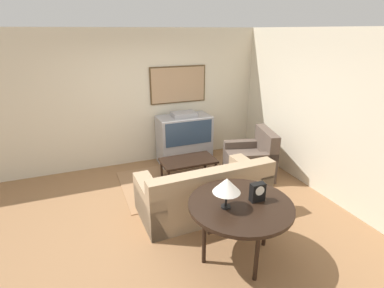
# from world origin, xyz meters

# --- Properties ---
(ground_plane) EXTENTS (12.00, 12.00, 0.00)m
(ground_plane) POSITION_xyz_m (0.00, 0.00, 0.00)
(ground_plane) COLOR #8E6642
(wall_back) EXTENTS (12.00, 0.10, 2.70)m
(wall_back) POSITION_xyz_m (0.01, 2.13, 1.35)
(wall_back) COLOR beige
(wall_back) RESTS_ON ground_plane
(wall_right) EXTENTS (0.06, 12.00, 2.70)m
(wall_right) POSITION_xyz_m (2.63, 0.00, 1.35)
(wall_right) COLOR beige
(wall_right) RESTS_ON ground_plane
(area_rug) EXTENTS (2.42, 1.56, 0.01)m
(area_rug) POSITION_xyz_m (0.64, 0.92, 0.01)
(area_rug) COLOR #99704C
(area_rug) RESTS_ON ground_plane
(tv) EXTENTS (1.09, 0.58, 1.09)m
(tv) POSITION_xyz_m (0.88, 1.75, 0.51)
(tv) COLOR #9E9EA3
(tv) RESTS_ON ground_plane
(couch) EXTENTS (1.97, 1.00, 0.84)m
(couch) POSITION_xyz_m (0.51, -0.14, 0.31)
(couch) COLOR #9E8466
(couch) RESTS_ON ground_plane
(armchair) EXTENTS (1.01, 1.02, 0.90)m
(armchair) POSITION_xyz_m (1.84, 0.67, 0.30)
(armchair) COLOR brown
(armchair) RESTS_ON ground_plane
(coffee_table) EXTENTS (1.01, 0.57, 0.38)m
(coffee_table) POSITION_xyz_m (0.68, 0.99, 0.34)
(coffee_table) COLOR black
(coffee_table) RESTS_ON ground_plane
(console_table) EXTENTS (1.23, 1.23, 0.77)m
(console_table) POSITION_xyz_m (0.50, -1.22, 0.71)
(console_table) COLOR black
(console_table) RESTS_ON ground_plane
(table_lamp) EXTENTS (0.31, 0.31, 0.37)m
(table_lamp) POSITION_xyz_m (0.29, -1.23, 1.05)
(table_lamp) COLOR black
(table_lamp) RESTS_ON console_table
(mantel_clock) EXTENTS (0.17, 0.10, 0.23)m
(mantel_clock) POSITION_xyz_m (0.70, -1.24, 0.89)
(mantel_clock) COLOR black
(mantel_clock) RESTS_ON console_table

